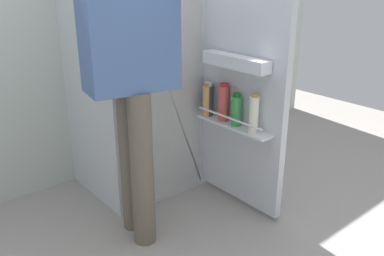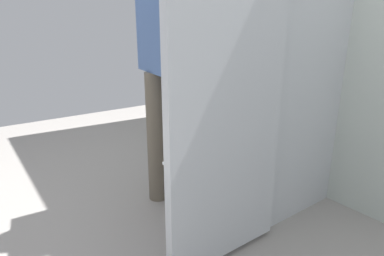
% 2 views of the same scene
% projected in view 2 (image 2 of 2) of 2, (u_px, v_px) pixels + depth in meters
% --- Properties ---
extents(ground_plane, '(5.67, 5.67, 0.00)m').
position_uv_depth(ground_plane, '(193.00, 219.00, 1.93)').
color(ground_plane, gray).
extents(refrigerator, '(0.71, 1.27, 1.73)m').
position_uv_depth(refrigerator, '(264.00, 68.00, 1.94)').
color(refrigerator, silver).
rests_on(refrigerator, ground_plane).
extents(person, '(0.56, 0.81, 1.69)m').
position_uv_depth(person, '(166.00, 42.00, 1.89)').
color(person, '#665B4C').
rests_on(person, ground_plane).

